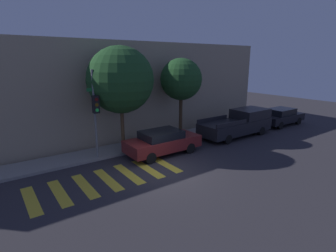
{
  "coord_description": "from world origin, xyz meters",
  "views": [
    {
      "loc": [
        -6.69,
        -9.62,
        5.26
      ],
      "look_at": [
        1.72,
        2.1,
        1.6
      ],
      "focal_mm": 28.0,
      "sensor_mm": 36.0,
      "label": 1
    }
  ],
  "objects_px": {
    "traffic_light_pole": "(105,99)",
    "tree_near_corner": "(120,80)",
    "sedan_middle": "(281,116)",
    "sedan_near_corner": "(163,142)",
    "tree_midblock": "(181,80)",
    "pickup_truck": "(239,123)"
  },
  "relations": [
    {
      "from": "sedan_middle",
      "to": "pickup_truck",
      "type": "bearing_deg",
      "value": 180.0
    },
    {
      "from": "traffic_light_pole",
      "to": "sedan_near_corner",
      "type": "xyz_separation_m",
      "value": [
        2.78,
        -1.27,
        -2.55
      ]
    },
    {
      "from": "pickup_truck",
      "to": "sedan_middle",
      "type": "height_order",
      "value": "pickup_truck"
    },
    {
      "from": "traffic_light_pole",
      "to": "pickup_truck",
      "type": "bearing_deg",
      "value": -7.71
    },
    {
      "from": "pickup_truck",
      "to": "tree_midblock",
      "type": "relative_size",
      "value": 1.05
    },
    {
      "from": "sedan_near_corner",
      "to": "tree_near_corner",
      "type": "relative_size",
      "value": 0.71
    },
    {
      "from": "tree_near_corner",
      "to": "tree_midblock",
      "type": "height_order",
      "value": "tree_near_corner"
    },
    {
      "from": "tree_near_corner",
      "to": "tree_midblock",
      "type": "xyz_separation_m",
      "value": [
        4.3,
        -0.0,
        -0.16
      ]
    },
    {
      "from": "sedan_near_corner",
      "to": "pickup_truck",
      "type": "distance_m",
      "value": 6.59
    },
    {
      "from": "pickup_truck",
      "to": "tree_near_corner",
      "type": "xyz_separation_m",
      "value": [
        -8.18,
        1.78,
        3.28
      ]
    },
    {
      "from": "traffic_light_pole",
      "to": "tree_near_corner",
      "type": "relative_size",
      "value": 0.79
    },
    {
      "from": "traffic_light_pole",
      "to": "tree_midblock",
      "type": "distance_m",
      "value": 5.56
    },
    {
      "from": "tree_midblock",
      "to": "sedan_near_corner",
      "type": "bearing_deg",
      "value": -146.67
    },
    {
      "from": "sedan_near_corner",
      "to": "tree_near_corner",
      "type": "bearing_deg",
      "value": 131.83
    },
    {
      "from": "sedan_middle",
      "to": "tree_near_corner",
      "type": "relative_size",
      "value": 0.71
    },
    {
      "from": "sedan_middle",
      "to": "sedan_near_corner",
      "type": "bearing_deg",
      "value": -180.0
    },
    {
      "from": "sedan_middle",
      "to": "tree_near_corner",
      "type": "distance_m",
      "value": 14.0
    },
    {
      "from": "traffic_light_pole",
      "to": "sedan_middle",
      "type": "relative_size",
      "value": 1.12
    },
    {
      "from": "pickup_truck",
      "to": "tree_midblock",
      "type": "xyz_separation_m",
      "value": [
        -3.88,
        1.78,
        3.12
      ]
    },
    {
      "from": "traffic_light_pole",
      "to": "sedan_near_corner",
      "type": "bearing_deg",
      "value": -24.48
    },
    {
      "from": "sedan_middle",
      "to": "tree_midblock",
      "type": "height_order",
      "value": "tree_midblock"
    },
    {
      "from": "sedan_middle",
      "to": "tree_midblock",
      "type": "xyz_separation_m",
      "value": [
        -9.16,
        1.78,
        3.28
      ]
    }
  ]
}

